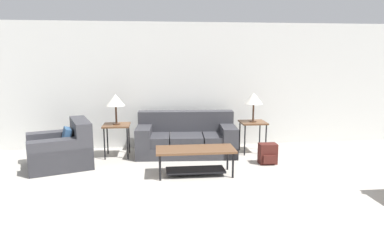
{
  "coord_description": "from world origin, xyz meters",
  "views": [
    {
      "loc": [
        -0.74,
        -2.53,
        1.88
      ],
      "look_at": [
        -0.11,
        3.36,
        0.8
      ],
      "focal_mm": 32.0,
      "sensor_mm": 36.0,
      "label": 1
    }
  ],
  "objects_px": {
    "couch": "(186,139)",
    "coffee_table": "(195,155)",
    "armchair": "(62,150)",
    "side_table_left": "(117,128)",
    "table_lamp_left": "(116,101)",
    "table_lamp_right": "(254,99)",
    "side_table_right": "(253,125)",
    "backpack": "(268,154)"
  },
  "relations": [
    {
      "from": "couch",
      "to": "table_lamp_left",
      "type": "height_order",
      "value": "table_lamp_left"
    },
    {
      "from": "coffee_table",
      "to": "backpack",
      "type": "distance_m",
      "value": 1.45
    },
    {
      "from": "armchair",
      "to": "coffee_table",
      "type": "distance_m",
      "value": 2.38
    },
    {
      "from": "couch",
      "to": "table_lamp_left",
      "type": "relative_size",
      "value": 3.39
    },
    {
      "from": "armchair",
      "to": "side_table_right",
      "type": "relative_size",
      "value": 2.05
    },
    {
      "from": "coffee_table",
      "to": "side_table_left",
      "type": "relative_size",
      "value": 2.02
    },
    {
      "from": "couch",
      "to": "table_lamp_left",
      "type": "bearing_deg",
      "value": -179.08
    },
    {
      "from": "couch",
      "to": "coffee_table",
      "type": "xyz_separation_m",
      "value": [
        0.04,
        -1.24,
        0.03
      ]
    },
    {
      "from": "armchair",
      "to": "table_lamp_right",
      "type": "relative_size",
      "value": 2.22
    },
    {
      "from": "armchair",
      "to": "coffee_table",
      "type": "height_order",
      "value": "armchair"
    },
    {
      "from": "side_table_left",
      "to": "table_lamp_left",
      "type": "distance_m",
      "value": 0.53
    },
    {
      "from": "coffee_table",
      "to": "armchair",
      "type": "bearing_deg",
      "value": 162.36
    },
    {
      "from": "coffee_table",
      "to": "backpack",
      "type": "relative_size",
      "value": 3.45
    },
    {
      "from": "table_lamp_left",
      "to": "table_lamp_right",
      "type": "bearing_deg",
      "value": 0.0
    },
    {
      "from": "couch",
      "to": "armchair",
      "type": "relative_size",
      "value": 1.53
    },
    {
      "from": "side_table_left",
      "to": "coffee_table",
      "type": "bearing_deg",
      "value": -41.6
    },
    {
      "from": "side_table_right",
      "to": "table_lamp_right",
      "type": "relative_size",
      "value": 1.09
    },
    {
      "from": "table_lamp_left",
      "to": "backpack",
      "type": "relative_size",
      "value": 1.58
    },
    {
      "from": "table_lamp_left",
      "to": "armchair",
      "type": "bearing_deg",
      "value": -150.92
    },
    {
      "from": "coffee_table",
      "to": "side_table_left",
      "type": "height_order",
      "value": "side_table_left"
    },
    {
      "from": "coffee_table",
      "to": "table_lamp_left",
      "type": "bearing_deg",
      "value": 138.4
    },
    {
      "from": "side_table_right",
      "to": "backpack",
      "type": "bearing_deg",
      "value": -84.78
    },
    {
      "from": "side_table_right",
      "to": "table_lamp_left",
      "type": "height_order",
      "value": "table_lamp_left"
    },
    {
      "from": "table_lamp_right",
      "to": "side_table_right",
      "type": "bearing_deg",
      "value": 0.0
    },
    {
      "from": "couch",
      "to": "table_lamp_right",
      "type": "height_order",
      "value": "table_lamp_right"
    },
    {
      "from": "side_table_left",
      "to": "side_table_right",
      "type": "distance_m",
      "value": 2.67
    },
    {
      "from": "side_table_left",
      "to": "backpack",
      "type": "bearing_deg",
      "value": -15.49
    },
    {
      "from": "couch",
      "to": "coffee_table",
      "type": "distance_m",
      "value": 1.24
    },
    {
      "from": "couch",
      "to": "table_lamp_left",
      "type": "distance_m",
      "value": 1.55
    },
    {
      "from": "couch",
      "to": "side_table_right",
      "type": "bearing_deg",
      "value": -0.93
    },
    {
      "from": "coffee_table",
      "to": "table_lamp_left",
      "type": "xyz_separation_m",
      "value": [
        -1.37,
        1.22,
        0.76
      ]
    },
    {
      "from": "side_table_right",
      "to": "table_lamp_right",
      "type": "height_order",
      "value": "table_lamp_right"
    },
    {
      "from": "armchair",
      "to": "side_table_right",
      "type": "distance_m",
      "value": 3.61
    },
    {
      "from": "side_table_left",
      "to": "table_lamp_left",
      "type": "height_order",
      "value": "table_lamp_left"
    },
    {
      "from": "side_table_right",
      "to": "table_lamp_left",
      "type": "relative_size",
      "value": 1.09
    },
    {
      "from": "table_lamp_left",
      "to": "table_lamp_right",
      "type": "height_order",
      "value": "same"
    },
    {
      "from": "armchair",
      "to": "table_lamp_left",
      "type": "height_order",
      "value": "table_lamp_left"
    },
    {
      "from": "armchair",
      "to": "side_table_left",
      "type": "height_order",
      "value": "armchair"
    },
    {
      "from": "coffee_table",
      "to": "side_table_right",
      "type": "distance_m",
      "value": 1.79
    },
    {
      "from": "armchair",
      "to": "side_table_left",
      "type": "bearing_deg",
      "value": 29.08
    },
    {
      "from": "table_lamp_right",
      "to": "backpack",
      "type": "bearing_deg",
      "value": -84.78
    },
    {
      "from": "couch",
      "to": "armchair",
      "type": "xyz_separation_m",
      "value": [
        -2.23,
        -0.52,
        -0.01
      ]
    }
  ]
}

